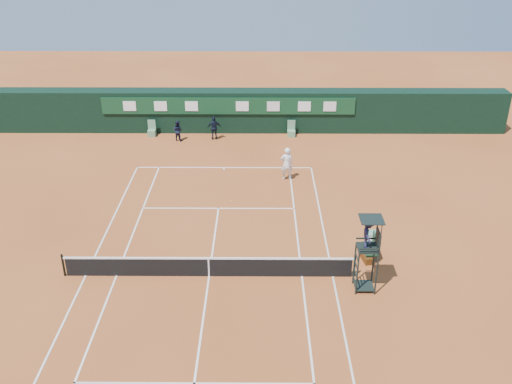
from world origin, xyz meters
TOP-DOWN VIEW (x-y plane):
  - ground at (0.00, 0.00)m, footprint 90.00×90.00m
  - court_lines at (0.00, 0.00)m, footprint 11.05×23.85m
  - tennis_net at (0.00, 0.00)m, footprint 12.90×0.10m
  - back_wall at (0.00, 18.74)m, footprint 40.00×1.65m
  - linesman_chair_left at (-5.50, 17.48)m, footprint 0.55×0.50m
  - linesman_chair_right at (4.50, 17.48)m, footprint 0.55×0.50m
  - umpire_chair at (6.68, -0.89)m, footprint 0.96×0.95m
  - player_bench at (7.46, 1.61)m, footprint 0.56×1.20m
  - tennis_bag at (7.19, 1.32)m, footprint 0.54×0.95m
  - cooler at (7.67, 2.76)m, footprint 0.57×0.57m
  - tennis_ball at (0.69, 7.24)m, footprint 0.06×0.06m
  - player at (3.85, 10.18)m, footprint 0.79×0.56m
  - ball_kid_left at (-3.50, 16.60)m, footprint 0.86×0.77m
  - ball_kid_right at (-0.96, 16.86)m, footprint 1.05×0.61m

SIDE VIEW (x-z plane):
  - ground at x=0.00m, z-range 0.00..0.00m
  - court_lines at x=0.00m, z-range 0.00..0.01m
  - tennis_ball at x=0.69m, z-range 0.00..0.06m
  - tennis_bag at x=7.19m, z-range 0.00..0.33m
  - linesman_chair_left at x=-5.50m, z-range -0.26..0.89m
  - linesman_chair_right at x=4.50m, z-range -0.26..0.89m
  - cooler at x=7.67m, z-range 0.00..0.65m
  - tennis_net at x=0.00m, z-range -0.04..1.06m
  - player_bench at x=7.46m, z-range 0.05..1.15m
  - ball_kid_left at x=-3.50m, z-range 0.00..1.45m
  - ball_kid_right at x=-0.96m, z-range 0.00..1.69m
  - player at x=3.85m, z-range 0.00..2.04m
  - back_wall at x=0.00m, z-range 0.01..3.01m
  - umpire_chair at x=6.68m, z-range 0.75..4.17m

